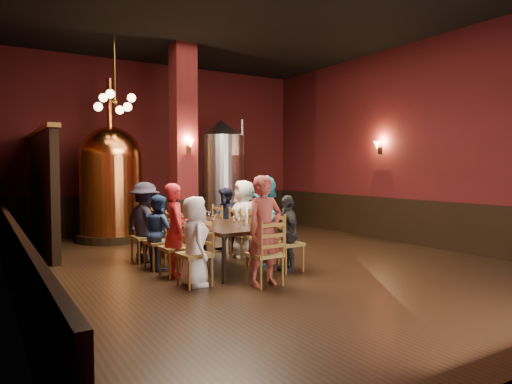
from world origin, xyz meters
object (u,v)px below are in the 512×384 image
steel_vessel (221,176)px  dining_table (213,227)px  copper_kettle (111,182)px  rose_vase (193,207)px  person_0 (195,241)px  person_2 (159,232)px  person_1 (175,230)px

steel_vessel → dining_table: bearing=-119.0°
copper_kettle → rose_vase: bearing=-73.4°
person_0 → person_2: person_0 is taller
copper_kettle → steel_vessel: bearing=-0.3°
person_0 → person_2: (-0.06, 1.33, -0.02)m
person_1 → rose_vase: (0.88, 1.33, 0.22)m
person_2 → rose_vase: size_ratio=4.01×
person_1 → rose_vase: 1.61m
person_1 → person_2: size_ratio=1.17×
person_2 → steel_vessel: bearing=-44.6°
person_2 → rose_vase: person_2 is taller
person_0 → rose_vase: bearing=-13.8°
person_0 → steel_vessel: (2.89, 4.80, 0.84)m
dining_table → person_0: person_0 is taller
dining_table → person_1: bearing=-158.8°
dining_table → person_1: person_1 is taller
person_0 → person_1: person_1 is taller
dining_table → copper_kettle: 3.92m
copper_kettle → rose_vase: (0.84, -2.82, -0.42)m
dining_table → steel_vessel: steel_vessel is taller
dining_table → person_1: size_ratio=1.67×
person_0 → copper_kettle: copper_kettle is taller
steel_vessel → rose_vase: (-2.04, -2.81, -0.53)m
person_1 → steel_vessel: 5.12m
dining_table → person_2: (-0.86, 0.29, -0.06)m
person_0 → steel_vessel: bearing=-21.7°
steel_vessel → rose_vase: bearing=-126.0°
steel_vessel → copper_kettle: bearing=179.7°
person_0 → person_1: (-0.03, 0.67, 0.08)m
person_2 → rose_vase: (0.91, 0.67, 0.33)m
person_2 → copper_kettle: size_ratio=0.33×
person_0 → person_2: 1.33m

